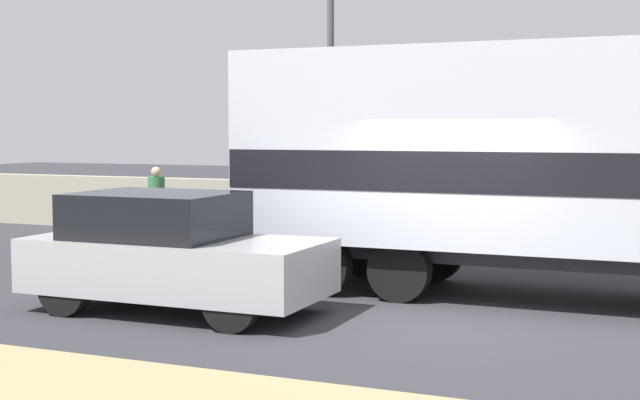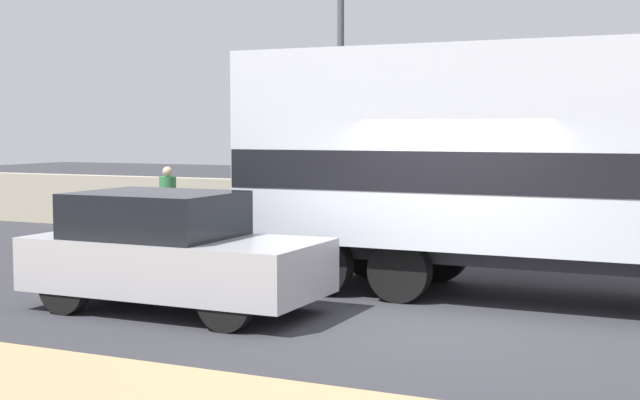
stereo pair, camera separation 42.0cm
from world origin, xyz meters
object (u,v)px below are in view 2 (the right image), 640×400
street_lamp (341,22)px  pedestrian (168,204)px  box_truck (497,163)px  car_hatchback (171,252)px

street_lamp → pedestrian: bearing=-162.3°
box_truck → pedestrian: size_ratio=4.94×
box_truck → car_hatchback: (-3.63, -2.71, -1.12)m
box_truck → car_hatchback: box_truck is taller
street_lamp → box_truck: size_ratio=1.00×
box_truck → car_hatchback: size_ratio=2.04×
street_lamp → pedestrian: 5.13m
pedestrian → box_truck: bearing=-21.6°
box_truck → pedestrian: box_truck is taller
pedestrian → car_hatchback: bearing=-55.4°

